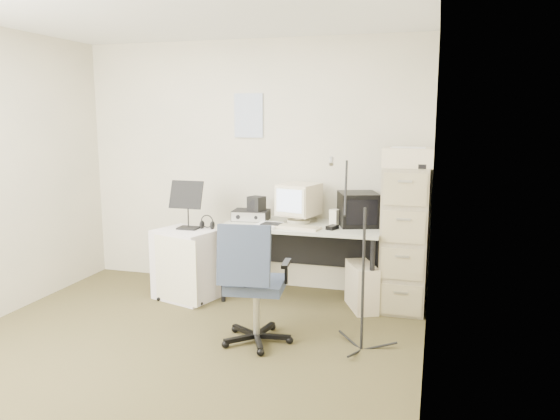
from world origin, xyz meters
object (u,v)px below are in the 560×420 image
(filing_cabinet, at_px, (405,238))
(side_cart, at_px, (186,264))
(desk, at_px, (302,262))
(office_chair, at_px, (256,282))

(filing_cabinet, relative_size, side_cart, 1.93)
(filing_cabinet, distance_m, desk, 0.99)
(desk, xyz_separation_m, office_chair, (-0.10, -1.11, 0.12))
(filing_cabinet, bearing_deg, side_cart, -170.89)
(filing_cabinet, height_order, office_chair, filing_cabinet)
(desk, height_order, side_cart, desk)
(office_chair, bearing_deg, side_cart, 133.63)
(office_chair, relative_size, side_cart, 1.44)
(office_chair, xyz_separation_m, side_cart, (-0.98, 0.81, -0.15))
(filing_cabinet, xyz_separation_m, side_cart, (-2.03, -0.33, -0.31))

